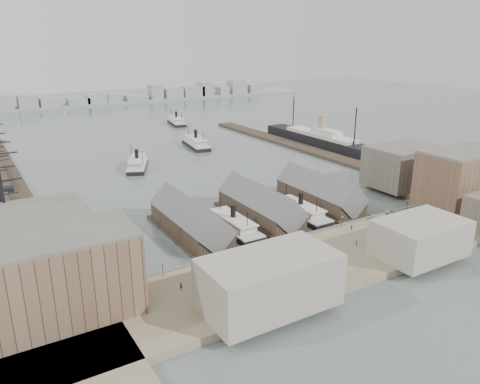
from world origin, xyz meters
TOP-DOWN VIEW (x-y plane):
  - ground at (0.00, 0.00)m, footprint 900.00×900.00m
  - quay at (0.00, -20.00)m, footprint 180.00×30.00m
  - seawall at (0.00, -5.20)m, footprint 180.00×1.20m
  - west_wharf at (-68.00, 100.00)m, footprint 10.00×220.00m
  - east_wharf at (78.00, 90.00)m, footprint 10.00×180.00m
  - ferry_shed_west at (-26.00, 16.88)m, footprint 14.00×42.00m
  - ferry_shed_center at (0.00, 16.88)m, footprint 14.00×42.00m
  - ferry_shed_east at (26.00, 16.88)m, footprint 14.00×42.00m
  - warehouse_west_front at (-70.00, -12.00)m, footprint 32.00×18.00m
  - warehouse_west_back at (-70.00, 18.00)m, footprint 26.00×20.00m
  - warehouse_east_front at (66.00, -12.00)m, footprint 30.00×18.00m
  - warehouse_east_back at (68.00, 15.00)m, footprint 28.00×20.00m
  - street_bldg_center at (20.00, -32.00)m, footprint 24.00×16.00m
  - street_bldg_west at (-30.00, -32.00)m, footprint 30.00×16.00m
  - lamp_post_far_w at (-45.00, -7.00)m, footprint 0.44×0.44m
  - lamp_post_near_w at (-15.00, -7.00)m, footprint 0.44×0.44m
  - lamp_post_near_e at (15.00, -7.00)m, footprint 0.44×0.44m
  - lamp_post_far_e at (45.00, -7.00)m, footprint 0.44×0.44m
  - far_shore at (-2.07, 334.14)m, footprint 500.00×40.00m
  - ferry_docked_west at (-13.00, 12.75)m, footprint 7.82×26.06m
  - ferry_docked_east at (13.00, 11.38)m, footprint 7.79×25.96m
  - ferry_open_near at (-13.56, 101.33)m, footprint 18.46×27.76m
  - ferry_open_mid at (30.08, 127.64)m, footprint 13.04×30.05m
  - ferry_open_far at (50.25, 200.22)m, footprint 12.96×28.24m
  - sailing_ship_near at (-75.80, 49.87)m, footprint 9.33×64.29m
  - ocean_steamer at (92.00, 93.02)m, footprint 12.12×88.56m
  - tram at (31.81, -15.39)m, footprint 2.87×10.45m
  - horse_cart_left at (-33.47, -18.56)m, footprint 4.50×3.74m
  - horse_cart_center at (-13.98, -17.92)m, footprint 4.69×3.72m
  - horse_cart_right at (22.60, -21.90)m, footprint 4.63×3.51m
  - pedestrian_0 at (-43.77, -15.20)m, footprint 0.73×0.77m
  - pedestrian_1 at (-41.11, -21.62)m, footprint 0.93×0.98m
  - pedestrian_2 at (-28.32, -12.93)m, footprint 0.93×1.16m
  - pedestrian_3 at (-14.71, -24.70)m, footprint 0.96×1.13m
  - pedestrian_4 at (-2.30, -12.25)m, footprint 1.01×0.92m
  - pedestrian_5 at (9.50, -18.92)m, footprint 0.71×0.68m
  - pedestrian_6 at (16.36, -9.82)m, footprint 0.83×0.93m
  - pedestrian_7 at (37.59, -22.75)m, footprint 1.09×0.69m
  - pedestrian_8 at (33.35, -15.42)m, footprint 0.97×0.42m
  - pedestrian_9 at (58.09, -18.99)m, footprint 0.88×0.95m

SIDE VIEW (x-z plane):
  - ground at x=0.00m, z-range 0.00..0.00m
  - west_wharf at x=-68.00m, z-range 0.00..1.60m
  - east_wharf at x=78.00m, z-range 0.00..1.60m
  - quay at x=0.00m, z-range 0.00..2.00m
  - seawall at x=0.00m, z-range 0.00..2.30m
  - ferry_docked_east at x=13.00m, z-range -2.46..6.81m
  - ferry_docked_west at x=-13.00m, z-range -2.47..6.83m
  - ferry_open_near at x=-13.56m, z-range -2.55..7.04m
  - ferry_open_far at x=50.25m, z-range -2.58..7.14m
  - ferry_open_mid at x=30.08m, z-range -2.76..7.62m
  - horse_cart_right at x=22.60m, z-range 2.04..3.47m
  - horse_cart_left at x=-33.47m, z-range 2.04..3.50m
  - pedestrian_5 at x=9.50m, z-range 2.00..3.57m
  - pedestrian_2 at x=-28.32m, z-range 2.00..3.57m
  - pedestrian_6 at x=16.36m, z-range 2.00..3.59m
  - pedestrian_7 at x=37.59m, z-range 2.00..3.60m
  - pedestrian_1 at x=-41.11m, z-range 2.00..3.60m
  - sailing_ship_near at x=-75.80m, z-range -16.37..22.00m
  - pedestrian_9 at x=58.09m, z-range 2.00..3.64m
  - horse_cart_center at x=-13.98m, z-range 2.01..3.63m
  - pedestrian_8 at x=33.35m, z-range 2.00..3.65m
  - pedestrian_0 at x=-43.77m, z-range 2.00..3.71m
  - pedestrian_4 at x=-2.30m, z-range 2.00..3.72m
  - pedestrian_3 at x=-14.71m, z-range 2.00..3.82m
  - ocean_steamer at x=92.00m, z-range -5.05..12.66m
  - tram at x=31.81m, z-range 2.04..5.75m
  - far_shore at x=-2.07m, z-range -3.96..11.77m
  - ferry_shed_west at x=-26.00m, z-range -1.66..10.94m
  - ferry_shed_center at x=0.00m, z-range -1.66..10.94m
  - ferry_shed_east at x=26.00m, z-range -1.66..10.94m
  - lamp_post_far_w at x=-45.00m, z-range 2.75..6.67m
  - lamp_post_near_w at x=-15.00m, z-range 2.75..6.67m
  - lamp_post_near_e at x=15.00m, z-range 2.75..6.67m
  - lamp_post_far_e at x=45.00m, z-range 2.75..6.67m
  - street_bldg_center at x=20.00m, z-range 2.00..12.00m
  - street_bldg_west at x=-30.00m, z-range 2.00..14.00m
  - warehouse_west_back at x=-70.00m, z-range 2.00..16.00m
  - warehouse_east_back at x=68.00m, z-range 2.00..17.00m
  - warehouse_west_front at x=-70.00m, z-range 2.00..20.00m
  - warehouse_east_front at x=66.00m, z-range 2.00..21.00m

